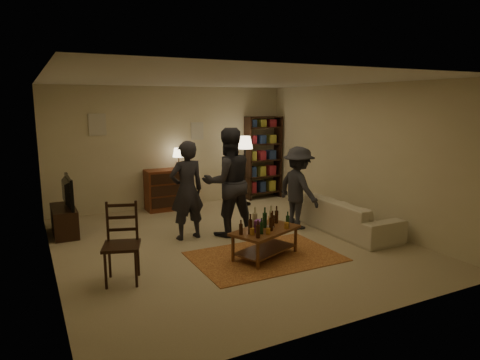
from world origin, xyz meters
TOP-DOWN VIEW (x-y plane):
  - floor at (0.00, 0.00)m, footprint 6.00×6.00m
  - room_shell at (-0.65, 2.98)m, footprint 6.00×6.00m
  - rug at (0.20, -0.84)m, footprint 2.20×1.50m
  - coffee_table at (0.19, -0.84)m, footprint 1.23×0.96m
  - dining_chair at (-1.94, -0.73)m, footprint 0.59×0.59m
  - tv_stand at (-2.44, 1.80)m, footprint 0.40×1.00m
  - dresser at (-0.19, 2.71)m, footprint 1.00×0.50m
  - bookshelf at (2.25, 2.78)m, footprint 0.90×0.34m
  - floor_lamp at (1.51, 2.34)m, footprint 0.36×0.36m
  - sofa at (2.20, -0.40)m, footprint 0.81×2.08m
  - person_left at (-0.55, 0.57)m, footprint 0.66×0.47m
  - person_right at (0.18, 0.44)m, footprint 0.98×0.79m
  - person_by_sofa at (1.54, 0.23)m, footprint 0.66×1.05m

SIDE VIEW (x-z plane):
  - floor at x=0.00m, z-range 0.00..0.00m
  - rug at x=0.20m, z-range 0.00..0.01m
  - sofa at x=2.20m, z-range 0.00..0.61m
  - tv_stand at x=-2.44m, z-range -0.14..0.91m
  - coffee_table at x=0.19m, z-range 0.01..0.79m
  - dresser at x=-0.19m, z-range -0.20..1.16m
  - dining_chair at x=-1.94m, z-range 0.03..1.11m
  - person_by_sofa at x=1.54m, z-range 0.00..1.55m
  - person_left at x=-0.55m, z-range 0.00..1.72m
  - person_right at x=0.18m, z-range 0.00..1.93m
  - bookshelf at x=2.25m, z-range 0.03..2.04m
  - floor_lamp at x=1.51m, z-range 0.55..2.14m
  - room_shell at x=-0.65m, z-range -1.19..4.81m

